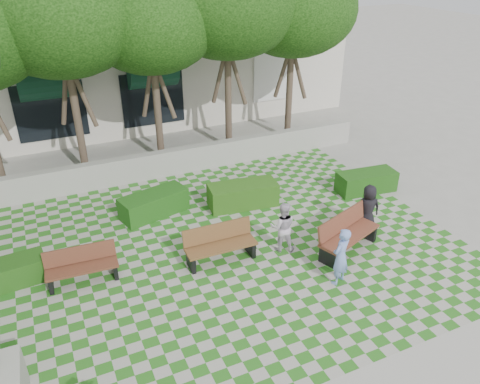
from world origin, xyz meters
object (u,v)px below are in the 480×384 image
person_blue (341,257)px  hedge_midright (243,195)px  hedge_east (366,182)px  person_dark (368,209)px  hedge_west (7,274)px  person_white (283,227)px  bench_west (82,266)px  bench_mid (220,244)px  hedge_midleft (154,204)px  bench_east (347,234)px

person_blue → hedge_midright: bearing=-107.5°
hedge_east → hedge_midright: 4.19m
person_dark → hedge_west: bearing=8.4°
hedge_west → person_white: person_white is taller
bench_west → bench_mid: bearing=-6.4°
hedge_midleft → person_dark: (5.24, -3.39, 0.36)m
bench_east → hedge_east: bench_east is taller
hedge_midright → person_dark: size_ratio=1.49×
bench_east → hedge_east: 3.66m
hedge_east → bench_east: bearing=-136.1°
bench_west → hedge_midright: (5.09, 1.76, -0.05)m
person_blue → person_dark: bearing=-166.1°
hedge_east → person_white: bearing=-156.8°
hedge_midleft → hedge_east: bearing=-11.9°
bench_west → hedge_midleft: (2.42, 2.37, -0.07)m
hedge_midright → person_blue: bearing=-83.4°
bench_east → bench_mid: size_ratio=1.13×
hedge_midleft → person_white: 4.16m
bench_mid → hedge_midright: (1.74, 2.35, -0.09)m
hedge_midright → person_white: 2.63m
hedge_midright → bench_west: bearing=-160.9°
person_dark → person_white: size_ratio=1.01×
bench_west → hedge_east: (9.20, 0.95, -0.09)m
hedge_east → hedge_midleft: bearing=168.1°
bench_mid → person_dark: (4.31, -0.43, 0.24)m
bench_west → hedge_west: bench_west is taller
hedge_midleft → person_blue: 5.94m
bench_east → bench_west: bearing=146.4°
person_dark → bench_east: bearing=45.8°
bench_west → person_dark: person_dark is taller
bench_east → hedge_midright: 3.66m
hedge_midright → hedge_midleft: bearing=167.1°
bench_mid → person_dark: size_ratio=1.30×
hedge_east → bench_mid: bearing=-165.3°
bench_east → hedge_midleft: bearing=116.3°
hedge_east → person_white: (-4.18, -1.79, 0.36)m
hedge_midleft → person_white: size_ratio=1.43×
person_blue → bench_east: bearing=-157.2°
bench_east → person_blue: size_ratio=1.39×
person_blue → hedge_midleft: bearing=-81.7°
bench_mid → person_blue: (2.25, -2.04, 0.28)m
person_white → bench_west: bearing=15.4°
hedge_midright → hedge_west: size_ratio=1.19×
person_white → bench_mid: bearing=16.2°
hedge_midright → bench_east: bearing=-66.2°
bench_east → person_white: 1.72m
bench_west → hedge_east: bearing=9.5°
hedge_west → person_white: (6.69, -1.44, 0.39)m
bench_mid → hedge_midleft: size_ratio=0.92×
bench_mid → person_white: 1.71m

